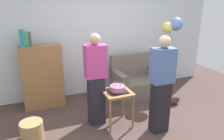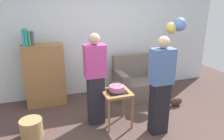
% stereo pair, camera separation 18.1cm
% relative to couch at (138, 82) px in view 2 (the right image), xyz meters
% --- Properties ---
extents(ground_plane, '(8.00, 8.00, 0.00)m').
position_rel_couch_xyz_m(ground_plane, '(-0.73, -1.44, -0.34)').
color(ground_plane, '#4C3833').
extents(wall_back, '(6.00, 0.10, 2.70)m').
position_rel_couch_xyz_m(wall_back, '(-0.73, 0.61, 1.01)').
color(wall_back, silver).
rests_on(wall_back, ground_plane).
extents(couch, '(1.10, 0.70, 0.96)m').
position_rel_couch_xyz_m(couch, '(0.00, 0.00, 0.00)').
color(couch, '#6B6056').
rests_on(couch, ground_plane).
extents(bookshelf, '(0.80, 0.36, 1.62)m').
position_rel_couch_xyz_m(bookshelf, '(-2.05, 0.23, 0.33)').
color(bookshelf, olive).
rests_on(bookshelf, ground_plane).
extents(side_table, '(0.48, 0.48, 0.64)m').
position_rel_couch_xyz_m(side_table, '(-0.90, -1.01, 0.20)').
color(side_table, olive).
rests_on(side_table, ground_plane).
extents(birthday_cake, '(0.32, 0.32, 0.17)m').
position_rel_couch_xyz_m(birthday_cake, '(-0.90, -1.01, 0.35)').
color(birthday_cake, black).
rests_on(birthday_cake, side_table).
extents(person_blowing_candles, '(0.36, 0.22, 1.63)m').
position_rel_couch_xyz_m(person_blowing_candles, '(-1.23, -0.82, 0.49)').
color(person_blowing_candles, '#23232D').
rests_on(person_blowing_candles, ground_plane).
extents(person_holding_cake, '(0.36, 0.22, 1.63)m').
position_rel_couch_xyz_m(person_holding_cake, '(-0.32, -1.45, 0.49)').
color(person_holding_cake, black).
rests_on(person_holding_cake, ground_plane).
extents(wicker_basket, '(0.36, 0.36, 0.30)m').
position_rel_couch_xyz_m(wicker_basket, '(-2.34, -0.91, -0.19)').
color(wicker_basket, '#A88451').
rests_on(wicker_basket, ground_plane).
extents(handbag, '(0.28, 0.14, 0.20)m').
position_rel_couch_xyz_m(handbag, '(0.54, -0.75, -0.24)').
color(handbag, '#473328').
rests_on(handbag, ground_plane).
extents(balloon_bunch, '(0.45, 0.34, 1.79)m').
position_rel_couch_xyz_m(balloon_bunch, '(0.81, -0.12, 1.27)').
color(balloon_bunch, silver).
rests_on(balloon_bunch, ground_plane).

